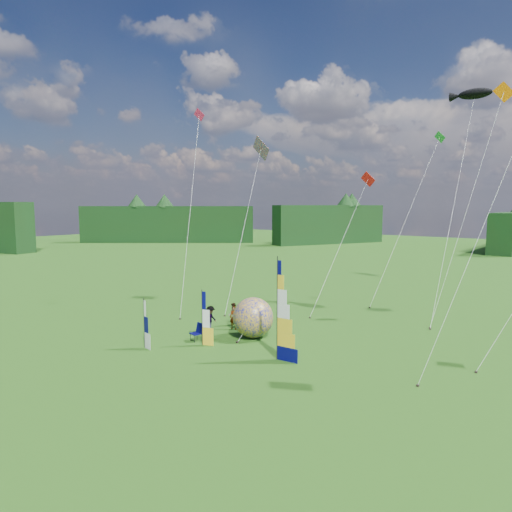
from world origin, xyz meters
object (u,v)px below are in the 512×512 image
Objects in this scene: spectator_d at (249,315)px; kite_whale at (456,188)px; feather_banner_main at (277,310)px; bol_inflatable at (253,318)px; camp_chair at (196,332)px; spectator_a at (234,318)px; side_banner_far at (144,324)px; spectator_b at (233,314)px; side_banner_left at (202,318)px; spectator_c at (210,319)px.

spectator_d is 0.09× the size of kite_whale.
bol_inflatable is (-3.69, 2.46, -1.46)m from feather_banner_main.
feather_banner_main reaches higher than bol_inflatable.
spectator_a is at bearing 102.93° from camp_chair.
side_banner_far reaches higher than spectator_b.
kite_whale is at bearing 61.87° from bol_inflatable.
spectator_a is at bearing -128.66° from kite_whale.
bol_inflatable is at bearing 7.65° from spectator_b.
spectator_b is 0.98× the size of spectator_d.
feather_banner_main is at bearing 2.63° from spectator_b.
camp_chair is at bearing 133.56° from spectator_d.
spectator_d is at bearing 138.94° from feather_banner_main.
feather_banner_main is 19.18m from kite_whale.
side_banner_far is at bearing -103.41° from camp_chair.
side_banner_far is 1.78× the size of spectator_a.
side_banner_left is at bearing -39.00° from spectator_b.
side_banner_left is 21.90m from kite_whale.
bol_inflatable is (3.69, 5.73, -0.15)m from side_banner_far.
side_banner_left is 2.00× the size of spectator_d.
spectator_b is at bearing 154.96° from bol_inflatable.
side_banner_far is at bearing 125.00° from spectator_d.
spectator_b is at bearing 146.59° from feather_banner_main.
bol_inflatable is 1.50× the size of spectator_c.
spectator_d is at bearing 98.00° from camp_chair.
side_banner_far is (-7.39, -3.27, -1.31)m from feather_banner_main.
feather_banner_main is 5.25m from side_banner_left.
spectator_a is at bearing 86.82° from side_banner_far.
spectator_a is (-5.95, 3.15, -1.95)m from feather_banner_main.
kite_whale is (11.65, 20.62, 8.31)m from side_banner_far.
feather_banner_main reaches higher than camp_chair.
feather_banner_main is at bearing 17.39° from camp_chair.
side_banner_far is 3.29m from camp_chair.
kite_whale is at bearing 69.95° from side_banner_far.
kite_whale is at bearing -44.94° from spectator_c.
spectator_c is 1.52× the size of camp_chair.
kite_whale is (10.23, 17.78, 9.19)m from camp_chair.
camp_chair is (-2.28, -2.90, -0.73)m from bol_inflatable.
side_banner_left is 5.10m from spectator_d.
kite_whale is (9.35, 18.08, 8.10)m from side_banner_left.
spectator_c reaches higher than spectator_d.
bol_inflatable is 3.76m from camp_chair.
spectator_b is at bearing -16.81° from spectator_c.
spectator_d is at bearing 56.92° from spectator_b.
spectator_b is (-1.50, 4.54, -0.85)m from side_banner_left.
feather_banner_main is at bearing -12.15° from side_banner_left.
bol_inflatable is 3.26m from spectator_c.
side_banner_far is (-2.31, -2.54, -0.21)m from side_banner_left.
feather_banner_main reaches higher than side_banner_far.
spectator_d reaches higher than spectator_a.
bol_inflatable is 3.23m from spectator_b.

